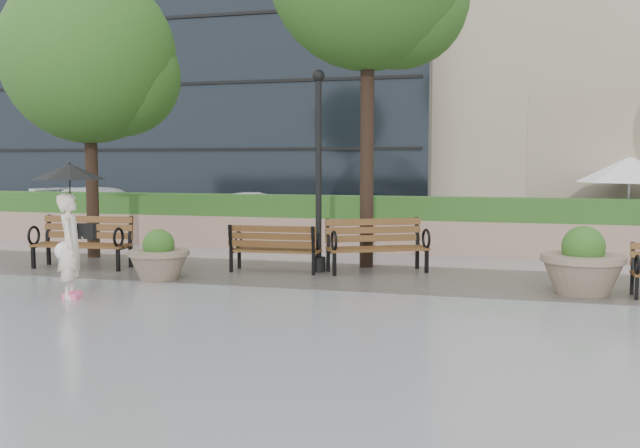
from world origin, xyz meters
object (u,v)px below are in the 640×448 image
(bench_3, at_px, (377,257))
(planter_right, at_px, (583,268))
(car_left, at_px, (104,210))
(bench_1, at_px, (82,253))
(lamppost, at_px, (319,184))
(bench_2, at_px, (275,258))
(planter_left, at_px, (159,260))
(car_right, at_px, (257,214))
(pedestrian, at_px, (70,217))

(bench_3, distance_m, planter_right, 3.97)
(bench_3, xyz_separation_m, car_left, (-9.84, 5.92, 0.38))
(bench_1, xyz_separation_m, planter_right, (9.68, -0.32, 0.13))
(lamppost, relative_size, car_left, 0.83)
(bench_1, bearing_deg, bench_2, 3.99)
(bench_3, bearing_deg, car_left, 121.52)
(planter_left, height_order, planter_right, planter_right)
(bench_2, relative_size, car_left, 0.38)
(car_right, bearing_deg, planter_left, -175.27)
(bench_3, relative_size, car_left, 0.43)
(car_left, distance_m, pedestrian, 11.27)
(bench_2, bearing_deg, planter_right, 168.33)
(bench_1, bearing_deg, car_left, 115.05)
(planter_left, bearing_deg, lamppost, 32.97)
(bench_1, xyz_separation_m, planter_left, (2.20, -0.85, 0.06))
(bench_1, relative_size, car_right, 0.53)
(bench_1, xyz_separation_m, bench_3, (5.96, 1.05, -0.00))
(car_right, bearing_deg, bench_1, 168.61)
(bench_2, bearing_deg, bench_3, -168.92)
(planter_left, bearing_deg, bench_3, 26.83)
(planter_right, xyz_separation_m, lamppost, (-4.86, 1.16, 1.31))
(lamppost, bearing_deg, pedestrian, -130.57)
(car_left, bearing_deg, lamppost, -113.65)
(lamppost, bearing_deg, planter_left, -147.03)
(planter_right, xyz_separation_m, car_left, (-13.56, 7.29, 0.25))
(bench_2, distance_m, bench_3, 2.02)
(bench_1, distance_m, planter_right, 9.69)
(bench_2, xyz_separation_m, car_right, (-2.94, 6.80, 0.34))
(bench_1, distance_m, planter_left, 2.36)
(planter_left, relative_size, lamppost, 0.28)
(planter_right, distance_m, lamppost, 5.17)
(bench_3, relative_size, car_right, 0.55)
(bench_1, bearing_deg, planter_right, -5.92)
(bench_1, relative_size, car_left, 0.42)
(planter_right, bearing_deg, planter_left, -175.91)
(bench_1, distance_m, bench_3, 6.06)
(bench_2, height_order, car_left, car_left)
(bench_1, xyz_separation_m, car_left, (-3.88, 6.97, 0.38))
(car_left, bearing_deg, bench_3, -109.52)
(bench_3, distance_m, car_right, 7.99)
(bench_1, xyz_separation_m, lamppost, (4.82, 0.85, 1.44))
(planter_right, bearing_deg, bench_3, 159.80)
(planter_right, bearing_deg, bench_1, 178.13)
(car_left, bearing_deg, planter_right, -106.75)
(planter_left, xyz_separation_m, car_right, (-1.14, 8.21, 0.26))
(bench_3, distance_m, planter_left, 4.21)
(lamppost, bearing_deg, car_right, 119.95)
(bench_1, distance_m, car_right, 7.44)
(planter_right, distance_m, pedestrian, 8.41)
(pedestrian, bearing_deg, planter_right, -95.67)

